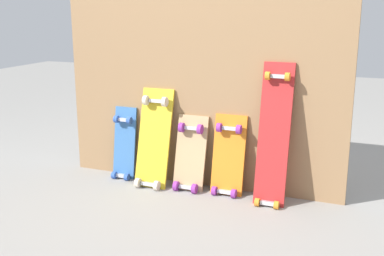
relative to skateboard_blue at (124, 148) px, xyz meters
name	(u,v)px	position (x,y,z in m)	size (l,w,h in m)	color
ground_plane	(196,187)	(0.56, 0.01, -0.22)	(12.00, 12.00, 0.00)	gray
plywood_wall_panel	(200,57)	(0.56, 0.08, 0.67)	(1.99, 0.04, 1.79)	#99724C
skateboard_blue	(124,148)	(0.00, 0.00, 0.00)	(0.17, 0.15, 0.59)	#386BAD
skateboard_yellow	(153,143)	(0.27, -0.05, 0.08)	(0.23, 0.25, 0.74)	gold
skateboard_natural	(190,158)	(0.53, -0.03, 0.00)	(0.22, 0.20, 0.57)	tan
skateboard_orange	(228,160)	(0.80, -0.01, 0.01)	(0.22, 0.18, 0.60)	orange
skateboard_red	(273,140)	(1.10, -0.05, 0.19)	(0.20, 0.24, 0.96)	#B22626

